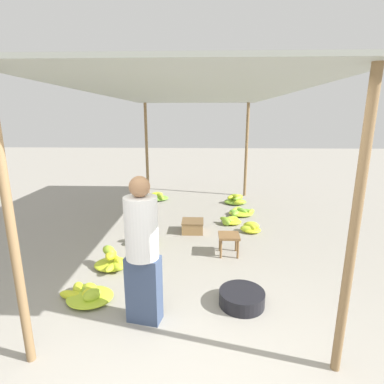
{
  "coord_description": "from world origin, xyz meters",
  "views": [
    {
      "loc": [
        0.19,
        -1.99,
        2.22
      ],
      "look_at": [
        0.0,
        3.21,
        0.91
      ],
      "focal_mm": 28.0,
      "sensor_mm": 36.0,
      "label": 1
    }
  ],
  "objects_px": {
    "basin_black": "(242,298)",
    "banana_pile_right_2": "(241,212)",
    "banana_pile_left_3": "(144,237)",
    "banana_pile_right_3": "(251,228)",
    "crate_near": "(193,226)",
    "banana_pile_left_0": "(112,261)",
    "banana_pile_right_0": "(230,221)",
    "banana_pile_left_1": "(87,294)",
    "banana_pile_right_1": "(236,200)",
    "stool": "(229,238)",
    "vendor_foreground": "(142,249)",
    "banana_pile_left_2": "(158,197)"
  },
  "relations": [
    {
      "from": "basin_black",
      "to": "banana_pile_right_2",
      "type": "distance_m",
      "value": 3.47
    },
    {
      "from": "banana_pile_left_3",
      "to": "banana_pile_right_2",
      "type": "height_order",
      "value": "banana_pile_left_3"
    },
    {
      "from": "banana_pile_right_3",
      "to": "crate_near",
      "type": "distance_m",
      "value": 1.15
    },
    {
      "from": "banana_pile_left_0",
      "to": "banana_pile_right_2",
      "type": "relative_size",
      "value": 0.88
    },
    {
      "from": "banana_pile_left_3",
      "to": "banana_pile_right_0",
      "type": "bearing_deg",
      "value": 33.4
    },
    {
      "from": "banana_pile_left_1",
      "to": "banana_pile_right_1",
      "type": "relative_size",
      "value": 1.22
    },
    {
      "from": "stool",
      "to": "basin_black",
      "type": "xyz_separation_m",
      "value": [
        0.05,
        -1.37,
        -0.2
      ]
    },
    {
      "from": "vendor_foreground",
      "to": "banana_pile_left_2",
      "type": "distance_m",
      "value": 5.09
    },
    {
      "from": "banana_pile_right_3",
      "to": "banana_pile_right_0",
      "type": "bearing_deg",
      "value": 126.72
    },
    {
      "from": "banana_pile_left_2",
      "to": "banana_pile_right_2",
      "type": "distance_m",
      "value": 2.45
    },
    {
      "from": "basin_black",
      "to": "banana_pile_right_1",
      "type": "height_order",
      "value": "banana_pile_right_1"
    },
    {
      "from": "vendor_foreground",
      "to": "stool",
      "type": "height_order",
      "value": "vendor_foreground"
    },
    {
      "from": "stool",
      "to": "banana_pile_left_1",
      "type": "height_order",
      "value": "stool"
    },
    {
      "from": "stool",
      "to": "banana_pile_right_1",
      "type": "bearing_deg",
      "value": 81.69
    },
    {
      "from": "stool",
      "to": "banana_pile_left_2",
      "type": "xyz_separation_m",
      "value": [
        -1.66,
        3.31,
        -0.21
      ]
    },
    {
      "from": "banana_pile_right_0",
      "to": "banana_pile_right_1",
      "type": "relative_size",
      "value": 0.89
    },
    {
      "from": "banana_pile_left_0",
      "to": "banana_pile_left_2",
      "type": "relative_size",
      "value": 0.97
    },
    {
      "from": "vendor_foreground",
      "to": "banana_pile_right_1",
      "type": "height_order",
      "value": "vendor_foreground"
    },
    {
      "from": "basin_black",
      "to": "banana_pile_left_2",
      "type": "bearing_deg",
      "value": 110.04
    },
    {
      "from": "banana_pile_right_1",
      "to": "crate_near",
      "type": "height_order",
      "value": "banana_pile_right_1"
    },
    {
      "from": "basin_black",
      "to": "banana_pile_left_1",
      "type": "xyz_separation_m",
      "value": [
        -1.91,
        0.03,
        -0.02
      ]
    },
    {
      "from": "basin_black",
      "to": "banana_pile_left_3",
      "type": "height_order",
      "value": "banana_pile_left_3"
    },
    {
      "from": "banana_pile_left_2",
      "to": "stool",
      "type": "bearing_deg",
      "value": -63.38
    },
    {
      "from": "banana_pile_left_1",
      "to": "banana_pile_right_2",
      "type": "xyz_separation_m",
      "value": [
        2.32,
        3.41,
        -0.0
      ]
    },
    {
      "from": "basin_black",
      "to": "banana_pile_right_2",
      "type": "bearing_deg",
      "value": 83.16
    },
    {
      "from": "banana_pile_right_1",
      "to": "banana_pile_right_2",
      "type": "height_order",
      "value": "banana_pile_right_1"
    },
    {
      "from": "banana_pile_left_1",
      "to": "banana_pile_right_1",
      "type": "xyz_separation_m",
      "value": [
        2.3,
        4.33,
        0.03
      ]
    },
    {
      "from": "banana_pile_right_3",
      "to": "crate_near",
      "type": "xyz_separation_m",
      "value": [
        -1.15,
        -0.02,
        0.03
      ]
    },
    {
      "from": "banana_pile_left_2",
      "to": "banana_pile_right_0",
      "type": "relative_size",
      "value": 1.13
    },
    {
      "from": "vendor_foreground",
      "to": "banana_pile_left_1",
      "type": "bearing_deg",
      "value": 156.0
    },
    {
      "from": "basin_black",
      "to": "banana_pile_right_2",
      "type": "relative_size",
      "value": 0.87
    },
    {
      "from": "vendor_foreground",
      "to": "crate_near",
      "type": "xyz_separation_m",
      "value": [
        0.44,
        2.67,
        -0.74
      ]
    },
    {
      "from": "banana_pile_left_3",
      "to": "banana_pile_right_3",
      "type": "height_order",
      "value": "banana_pile_left_3"
    },
    {
      "from": "stool",
      "to": "banana_pile_right_2",
      "type": "distance_m",
      "value": 2.13
    },
    {
      "from": "banana_pile_left_3",
      "to": "crate_near",
      "type": "height_order",
      "value": "banana_pile_left_3"
    },
    {
      "from": "stool",
      "to": "banana_pile_left_1",
      "type": "xyz_separation_m",
      "value": [
        -1.86,
        -1.34,
        -0.22
      ]
    },
    {
      "from": "banana_pile_left_1",
      "to": "banana_pile_left_2",
      "type": "bearing_deg",
      "value": 87.47
    },
    {
      "from": "vendor_foreground",
      "to": "banana_pile_right_2",
      "type": "distance_m",
      "value": 4.14
    },
    {
      "from": "vendor_foreground",
      "to": "banana_pile_left_0",
      "type": "relative_size",
      "value": 2.95
    },
    {
      "from": "banana_pile_right_3",
      "to": "banana_pile_left_2",
      "type": "bearing_deg",
      "value": 133.36
    },
    {
      "from": "vendor_foreground",
      "to": "banana_pile_right_1",
      "type": "distance_m",
      "value": 4.98
    },
    {
      "from": "banana_pile_right_0",
      "to": "crate_near",
      "type": "height_order",
      "value": "crate_near"
    },
    {
      "from": "basin_black",
      "to": "banana_pile_left_2",
      "type": "xyz_separation_m",
      "value": [
        -1.71,
        4.68,
        -0.01
      ]
    },
    {
      "from": "banana_pile_right_0",
      "to": "banana_pile_right_1",
      "type": "distance_m",
      "value": 1.54
    },
    {
      "from": "banana_pile_left_1",
      "to": "crate_near",
      "type": "xyz_separation_m",
      "value": [
        1.23,
        2.32,
        0.05
      ]
    },
    {
      "from": "banana_pile_left_3",
      "to": "crate_near",
      "type": "distance_m",
      "value": 1.04
    },
    {
      "from": "stool",
      "to": "banana_pile_left_0",
      "type": "relative_size",
      "value": 0.63
    },
    {
      "from": "banana_pile_left_2",
      "to": "banana_pile_right_1",
      "type": "xyz_separation_m",
      "value": [
        2.1,
        -0.31,
        0.02
      ]
    },
    {
      "from": "banana_pile_left_1",
      "to": "banana_pile_left_3",
      "type": "relative_size",
      "value": 1.29
    },
    {
      "from": "stool",
      "to": "banana_pile_left_3",
      "type": "relative_size",
      "value": 0.64
    }
  ]
}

